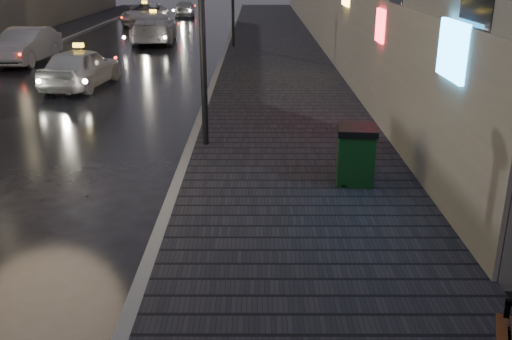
{
  "coord_description": "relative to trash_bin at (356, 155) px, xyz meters",
  "views": [
    {
      "loc": [
        3.04,
        -6.54,
        4.12
      ],
      "look_at": [
        3.02,
        2.34,
        0.85
      ],
      "focal_mm": 40.0,
      "sensor_mm": 36.0,
      "label": 1
    }
  ],
  "objects": [
    {
      "name": "taxi_near",
      "position": [
        -7.89,
        9.36,
        -0.02
      ],
      "size": [
        2.12,
        4.19,
        1.37
      ],
      "primitive_type": "imported",
      "rotation": [
        0.0,
        0.0,
        3.01
      ],
      "color": "silver",
      "rests_on": "ground"
    },
    {
      "name": "trash_bin",
      "position": [
        0.0,
        0.0,
        0.0
      ],
      "size": [
        0.78,
        0.78,
        1.09
      ],
      "rotation": [
        0.0,
        0.0,
        -0.09
      ],
      "color": "black",
      "rests_on": "sidewalk"
    },
    {
      "name": "taxi_mid",
      "position": [
        -7.32,
        20.76,
        0.08
      ],
      "size": [
        2.64,
        5.56,
        1.57
      ],
      "primitive_type": "imported",
      "rotation": [
        0.0,
        0.0,
        3.23
      ],
      "color": "silver",
      "rests_on": "ground"
    },
    {
      "name": "sidewalk_far",
      "position": [
        -13.58,
        17.42,
        -0.63
      ],
      "size": [
        2.4,
        58.0,
        0.15
      ],
      "primitive_type": "cube",
      "color": "black",
      "rests_on": "ground"
    },
    {
      "name": "car_left_mid",
      "position": [
        -11.68,
        14.35,
        0.02
      ],
      "size": [
        1.73,
        4.46,
        1.45
      ],
      "primitive_type": "imported",
      "rotation": [
        0.0,
        0.0,
        -0.04
      ],
      "color": "#A5A4AC",
      "rests_on": "ground"
    },
    {
      "name": "ground",
      "position": [
        -4.88,
        -3.58,
        -0.71
      ],
      "size": [
        120.0,
        120.0,
        0.0
      ],
      "primitive_type": "plane",
      "color": "black",
      "rests_on": "ground"
    },
    {
      "name": "curb_far",
      "position": [
        -12.28,
        17.42,
        -0.63
      ],
      "size": [
        0.2,
        58.0,
        0.15
      ],
      "primitive_type": "cube",
      "color": "slate",
      "rests_on": "ground"
    },
    {
      "name": "curb",
      "position": [
        -3.38,
        17.42,
        -0.63
      ],
      "size": [
        0.2,
        58.0,
        0.15
      ],
      "primitive_type": "cube",
      "color": "slate",
      "rests_on": "ground"
    },
    {
      "name": "car_far",
      "position": [
        -7.5,
        35.78,
        -0.07
      ],
      "size": [
        1.87,
        3.87,
        1.27
      ],
      "primitive_type": "imported",
      "rotation": [
        0.0,
        0.0,
        3.24
      ],
      "color": "#A6A7AF",
      "rests_on": "ground"
    },
    {
      "name": "taxi_far",
      "position": [
        -9.49,
        29.88,
        0.01
      ],
      "size": [
        2.62,
        5.26,
        1.43
      ],
      "primitive_type": "imported",
      "rotation": [
        0.0,
        0.0,
        -0.05
      ],
      "color": "silver",
      "rests_on": "ground"
    },
    {
      "name": "sidewalk",
      "position": [
        -0.98,
        17.42,
        -0.63
      ],
      "size": [
        4.6,
        58.0,
        0.15
      ],
      "primitive_type": "cube",
      "color": "black",
      "rests_on": "ground"
    }
  ]
}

